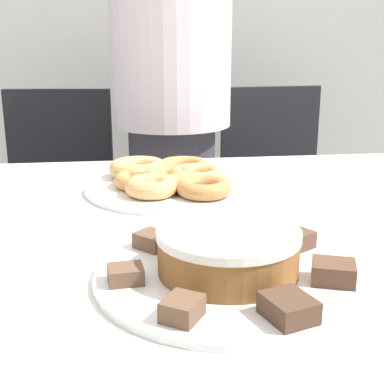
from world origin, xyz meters
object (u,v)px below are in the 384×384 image
(office_chair_left, at_px, (55,222))
(plate_cake, at_px, (228,275))
(plate_donuts, at_px, (169,188))
(person_standing, at_px, (172,112))
(office_chair_right, at_px, (280,213))
(frosted_cake, at_px, (228,251))

(office_chair_left, relative_size, plate_cake, 2.42)
(plate_cake, xyz_separation_m, plate_donuts, (-0.04, 0.45, 0.00))
(person_standing, relative_size, office_chair_left, 1.80)
(office_chair_left, xyz_separation_m, plate_cake, (0.40, -1.23, 0.34))
(office_chair_left, xyz_separation_m, office_chair_right, (0.85, 0.00, 0.00))
(plate_cake, relative_size, frosted_cake, 1.88)
(plate_donuts, bearing_deg, frosted_cake, -84.53)
(plate_cake, bearing_deg, person_standing, 88.98)
(plate_donuts, xyz_separation_m, frosted_cake, (0.04, -0.45, 0.04))
(person_standing, relative_size, office_chair_right, 1.80)
(frosted_cake, bearing_deg, office_chair_left, 108.14)
(office_chair_right, xyz_separation_m, frosted_cake, (-0.44, -1.23, 0.37))
(plate_cake, height_order, frosted_cake, frosted_cake)
(office_chair_left, height_order, plate_donuts, office_chair_left)
(office_chair_right, bearing_deg, office_chair_left, 175.15)
(plate_cake, bearing_deg, office_chair_left, 108.14)
(person_standing, distance_m, plate_cake, 1.12)
(office_chair_right, height_order, frosted_cake, office_chair_right)
(office_chair_right, height_order, plate_cake, office_chair_right)
(plate_cake, height_order, plate_donuts, same)
(frosted_cake, bearing_deg, person_standing, 88.98)
(plate_cake, relative_size, plate_donuts, 1.01)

